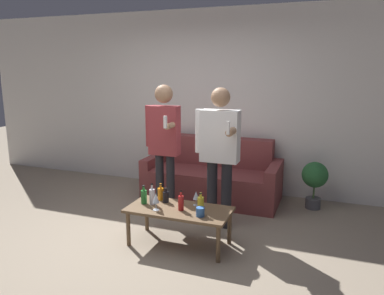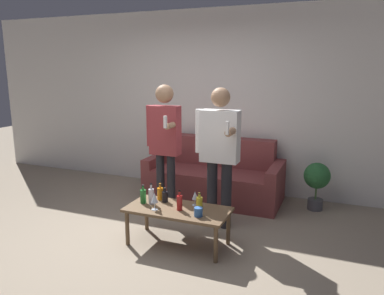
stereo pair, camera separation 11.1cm
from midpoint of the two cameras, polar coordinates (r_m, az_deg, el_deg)
ground_plane at (r=4.14m, az=-9.57°, el=-14.64°), size 16.00×16.00×0.00m
wall_back at (r=5.75m, az=1.18°, el=7.08°), size 8.00×0.06×2.70m
couch at (r=5.40m, az=2.65°, el=-4.57°), size 1.89×0.84×0.85m
coffee_table at (r=3.98m, az=-2.80°, el=-9.87°), size 1.09×0.52×0.41m
bottle_orange at (r=3.93m, az=0.51°, el=-8.38°), size 0.07×0.07×0.18m
bottle_green at (r=3.89m, az=-2.52°, el=-8.36°), size 0.06×0.06×0.21m
bottle_dark at (r=4.11m, az=-8.12°, el=-7.38°), size 0.06×0.06×0.21m
bottle_yellow at (r=4.20m, az=-5.56°, el=-6.99°), size 0.07×0.07×0.19m
bottle_red at (r=4.07m, az=-6.88°, el=-7.37°), size 0.06×0.06×0.23m
bottle_clear at (r=4.13m, az=-4.79°, el=-7.46°), size 0.07×0.07×0.16m
wine_glass_near at (r=3.90m, az=-6.35°, el=-7.74°), size 0.07×0.07×0.18m
wine_glass_far at (r=4.01m, az=-0.18°, el=-7.37°), size 0.07×0.07×0.16m
cup_on_table at (r=3.75m, az=0.41°, el=-9.78°), size 0.09×0.09×0.09m
person_standing_left at (r=4.59m, az=-4.97°, el=1.31°), size 0.44×0.42×1.65m
person_standing_right at (r=4.28m, az=3.44°, el=0.03°), size 0.51×0.43×1.64m
potted_plant at (r=5.20m, az=17.61°, el=-4.50°), size 0.34×0.34×0.64m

